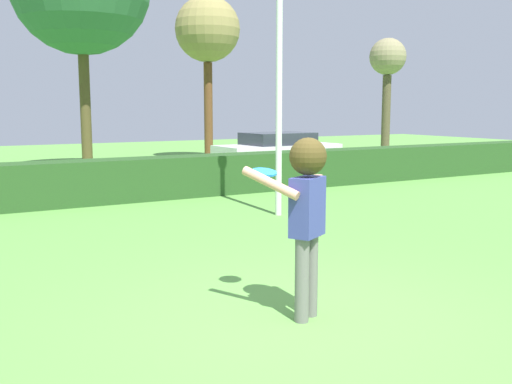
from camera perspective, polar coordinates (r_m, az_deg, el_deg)
name	(u,v)px	position (r m, az deg, el deg)	size (l,w,h in m)	color
ground_plane	(307,322)	(5.95, 4.91, -12.38)	(60.00, 60.00, 0.00)	#5D9D43
person	(307,203)	(5.74, 4.91, -1.03)	(0.78, 0.61, 1.80)	slate
frisbee	(264,172)	(6.21, 0.80, 1.93)	(0.27, 0.27, 0.07)	#268CE5
lamppost	(279,62)	(11.37, 2.25, 12.47)	(0.24, 0.24, 5.25)	silver
hedge_row	(90,182)	(13.31, -15.79, 0.93)	(29.23, 0.90, 0.95)	#274C20
parked_car_white	(278,149)	(19.77, 2.12, 4.14)	(4.28, 1.97, 1.25)	white
bare_elm_tree	(207,31)	(23.64, -4.72, 15.23)	(2.52, 2.52, 6.33)	brown
willow_tree	(388,63)	(26.72, 12.61, 12.07)	(1.58, 1.58, 5.05)	brown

